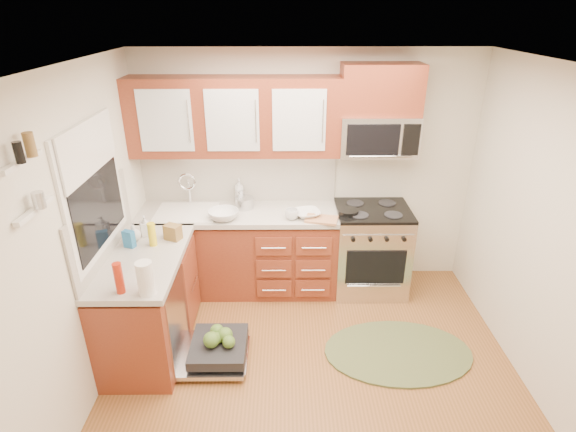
{
  "coord_description": "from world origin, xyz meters",
  "views": [
    {
      "loc": [
        -0.24,
        -2.78,
        2.84
      ],
      "look_at": [
        -0.21,
        0.85,
        1.15
      ],
      "focal_mm": 28.0,
      "sensor_mm": 36.0,
      "label": 1
    }
  ],
  "objects_px": {
    "sink": "(187,223)",
    "bowl_a": "(307,214)",
    "paper_towel_roll": "(145,278)",
    "dishwasher": "(215,350)",
    "skillet": "(348,211)",
    "bowl_b": "(223,215)",
    "range": "(370,249)",
    "cup": "(292,214)",
    "stock_pot": "(244,203)",
    "rug": "(398,352)",
    "cutting_board": "(322,219)",
    "microwave": "(378,135)",
    "upper_cabinets": "(234,117)"
  },
  "relations": [
    {
      "from": "upper_cabinets",
      "to": "bowl_a",
      "type": "xyz_separation_m",
      "value": [
        0.71,
        -0.26,
        -0.92
      ]
    },
    {
      "from": "paper_towel_roll",
      "to": "dishwasher",
      "type": "bearing_deg",
      "value": 39.37
    },
    {
      "from": "paper_towel_roll",
      "to": "bowl_a",
      "type": "xyz_separation_m",
      "value": [
        1.24,
        1.33,
        -0.1
      ]
    },
    {
      "from": "sink",
      "to": "bowl_a",
      "type": "xyz_separation_m",
      "value": [
        1.24,
        -0.11,
        0.16
      ]
    },
    {
      "from": "upper_cabinets",
      "to": "bowl_b",
      "type": "height_order",
      "value": "upper_cabinets"
    },
    {
      "from": "range",
      "to": "dishwasher",
      "type": "bearing_deg",
      "value": -143.73
    },
    {
      "from": "cutting_board",
      "to": "bowl_a",
      "type": "height_order",
      "value": "bowl_a"
    },
    {
      "from": "rug",
      "to": "cutting_board",
      "type": "height_order",
      "value": "cutting_board"
    },
    {
      "from": "range",
      "to": "rug",
      "type": "distance_m",
      "value": 1.17
    },
    {
      "from": "bowl_a",
      "to": "dishwasher",
      "type": "bearing_deg",
      "value": -129.87
    },
    {
      "from": "rug",
      "to": "cutting_board",
      "type": "distance_m",
      "value": 1.42
    },
    {
      "from": "microwave",
      "to": "paper_towel_roll",
      "type": "xyz_separation_m",
      "value": [
        -1.93,
        -1.57,
        -0.64
      ]
    },
    {
      "from": "range",
      "to": "paper_towel_roll",
      "type": "height_order",
      "value": "paper_towel_roll"
    },
    {
      "from": "bowl_b",
      "to": "cup",
      "type": "distance_m",
      "value": 0.68
    },
    {
      "from": "microwave",
      "to": "bowl_a",
      "type": "bearing_deg",
      "value": -161.17
    },
    {
      "from": "range",
      "to": "sink",
      "type": "height_order",
      "value": "range"
    },
    {
      "from": "cutting_board",
      "to": "cup",
      "type": "relative_size",
      "value": 2.35
    },
    {
      "from": "rug",
      "to": "paper_towel_roll",
      "type": "xyz_separation_m",
      "value": [
        -2.03,
        -0.39,
        1.05
      ]
    },
    {
      "from": "rug",
      "to": "cutting_board",
      "type": "bearing_deg",
      "value": 127.52
    },
    {
      "from": "dishwasher",
      "to": "upper_cabinets",
      "type": "bearing_deg",
      "value": 83.96
    },
    {
      "from": "dishwasher",
      "to": "rug",
      "type": "bearing_deg",
      "value": 2.31
    },
    {
      "from": "bowl_a",
      "to": "upper_cabinets",
      "type": "bearing_deg",
      "value": 159.82
    },
    {
      "from": "paper_towel_roll",
      "to": "bowl_b",
      "type": "bearing_deg",
      "value": 72.44
    },
    {
      "from": "rug",
      "to": "cup",
      "type": "xyz_separation_m",
      "value": [
        -0.95,
        0.88,
        0.97
      ]
    },
    {
      "from": "range",
      "to": "rug",
      "type": "xyz_separation_m",
      "value": [
        0.1,
        -1.06,
        -0.46
      ]
    },
    {
      "from": "skillet",
      "to": "bowl_b",
      "type": "distance_m",
      "value": 1.25
    },
    {
      "from": "range",
      "to": "skillet",
      "type": "relative_size",
      "value": 4.49
    },
    {
      "from": "range",
      "to": "bowl_b",
      "type": "distance_m",
      "value": 1.61
    },
    {
      "from": "upper_cabinets",
      "to": "range",
      "type": "distance_m",
      "value": 1.99
    },
    {
      "from": "upper_cabinets",
      "to": "dishwasher",
      "type": "distance_m",
      "value": 2.19
    },
    {
      "from": "upper_cabinets",
      "to": "microwave",
      "type": "distance_m",
      "value": 1.42
    },
    {
      "from": "stock_pot",
      "to": "cutting_board",
      "type": "bearing_deg",
      "value": -21.64
    },
    {
      "from": "upper_cabinets",
      "to": "sink",
      "type": "relative_size",
      "value": 3.31
    },
    {
      "from": "dishwasher",
      "to": "skillet",
      "type": "xyz_separation_m",
      "value": [
        1.26,
        1.03,
        0.87
      ]
    },
    {
      "from": "upper_cabinets",
      "to": "paper_towel_roll",
      "type": "xyz_separation_m",
      "value": [
        -0.52,
        -1.59,
        -0.82
      ]
    },
    {
      "from": "microwave",
      "to": "bowl_b",
      "type": "bearing_deg",
      "value": -169.1
    },
    {
      "from": "upper_cabinets",
      "to": "dishwasher",
      "type": "height_order",
      "value": "upper_cabinets"
    },
    {
      "from": "bowl_a",
      "to": "bowl_b",
      "type": "xyz_separation_m",
      "value": [
        -0.83,
        -0.06,
        0.02
      ]
    },
    {
      "from": "skillet",
      "to": "bowl_b",
      "type": "bearing_deg",
      "value": -176.58
    },
    {
      "from": "bowl_b",
      "to": "cup",
      "type": "xyz_separation_m",
      "value": [
        0.68,
        -0.01,
        0.01
      ]
    },
    {
      "from": "microwave",
      "to": "skillet",
      "type": "relative_size",
      "value": 3.59
    },
    {
      "from": "microwave",
      "to": "stock_pot",
      "type": "xyz_separation_m",
      "value": [
        -1.34,
        -0.02,
        -0.72
      ]
    },
    {
      "from": "microwave",
      "to": "bowl_a",
      "type": "distance_m",
      "value": 1.04
    },
    {
      "from": "rug",
      "to": "bowl_b",
      "type": "xyz_separation_m",
      "value": [
        -1.63,
        0.89,
        0.96
      ]
    },
    {
      "from": "cup",
      "to": "stock_pot",
      "type": "bearing_deg",
      "value": 150.19
    },
    {
      "from": "paper_towel_roll",
      "to": "bowl_b",
      "type": "distance_m",
      "value": 1.34
    },
    {
      "from": "skillet",
      "to": "stock_pot",
      "type": "xyz_separation_m",
      "value": [
        -1.06,
        0.2,
        0.01
      ]
    },
    {
      "from": "range",
      "to": "rug",
      "type": "height_order",
      "value": "range"
    },
    {
      "from": "dishwasher",
      "to": "rug",
      "type": "height_order",
      "value": "dishwasher"
    },
    {
      "from": "sink",
      "to": "bowl_b",
      "type": "distance_m",
      "value": 0.47
    }
  ]
}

